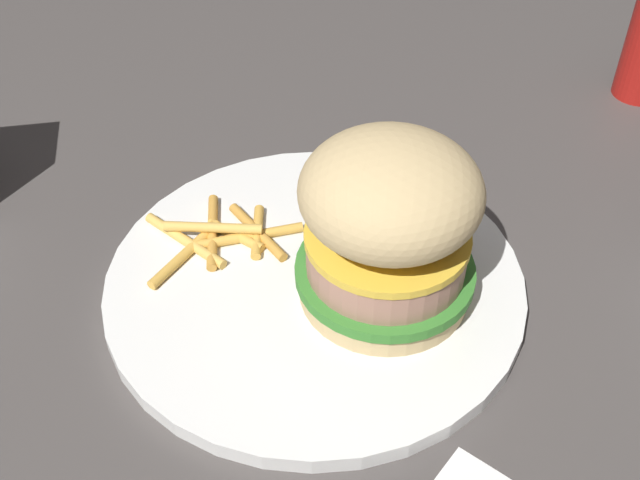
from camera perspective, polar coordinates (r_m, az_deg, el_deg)
ground_plane at (r=0.53m, az=1.16°, el=-4.69°), size 1.60×1.60×0.00m
plate at (r=0.53m, az=0.00°, el=-2.84°), size 0.28×0.28×0.01m
sandwich at (r=0.48m, az=4.93°, el=1.11°), size 0.11×0.11×0.12m
fries_pile at (r=0.55m, az=-7.04°, el=0.24°), size 0.11×0.10×0.01m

